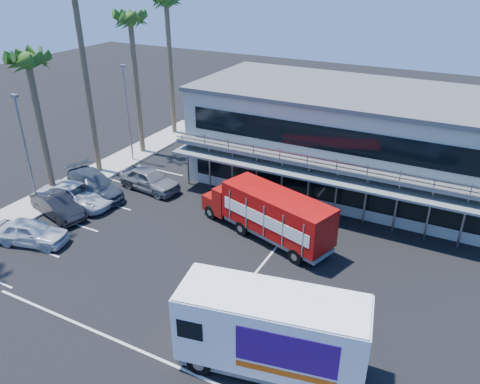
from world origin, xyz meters
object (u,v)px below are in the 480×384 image
at_px(red_truck, 269,212).
at_px(parked_car_a, 31,232).
at_px(white_van, 271,331).
at_px(parked_car_b, 58,205).

relative_size(red_truck, parked_car_a, 2.13).
xyz_separation_m(white_van, parked_car_b, (-17.90, 5.38, -1.22)).
relative_size(white_van, parked_car_a, 1.78).
distance_m(red_truck, white_van, 10.34).
bearing_deg(parked_car_b, red_truck, -59.79).
xyz_separation_m(parked_car_a, parked_car_b, (-1.19, 3.20, -0.01)).
relative_size(red_truck, white_van, 1.20).
distance_m(red_truck, parked_car_a, 14.35).
height_order(white_van, parked_car_b, white_van).
xyz_separation_m(red_truck, parked_car_a, (-12.38, -7.20, -0.96)).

